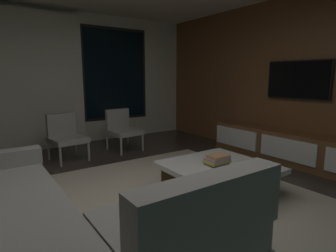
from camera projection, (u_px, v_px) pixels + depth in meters
name	position (u px, v px, depth m)	size (l,w,h in m)	color
floor	(150.00, 215.00, 2.85)	(9.20, 9.20, 0.00)	#332B26
back_wall_with_window	(52.00, 80.00, 5.51)	(6.60, 0.30, 2.70)	beige
media_wall	(317.00, 80.00, 4.34)	(0.12, 7.80, 2.70)	brown
area_rug	(183.00, 209.00, 2.97)	(3.20, 3.80, 0.01)	beige
sectional_couch	(50.00, 229.00, 2.07)	(1.98, 2.50, 0.82)	gray
coffee_table	(218.00, 179.00, 3.36)	(1.16, 1.16, 0.36)	#38260E
book_stack_on_coffee_table	(217.00, 160.00, 3.34)	(0.30, 0.20, 0.12)	brown
accent_chair_near_window	(122.00, 128.00, 5.34)	(0.60, 0.62, 0.78)	#B2ADA0
accent_chair_by_curtain	(65.00, 135.00, 4.71)	(0.61, 0.63, 0.78)	#B2ADA0
media_console	(298.00, 150.00, 4.41)	(0.46, 3.10, 0.52)	brown
mounted_tv	(298.00, 80.00, 4.48)	(0.05, 1.07, 0.62)	black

